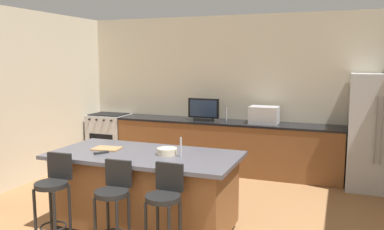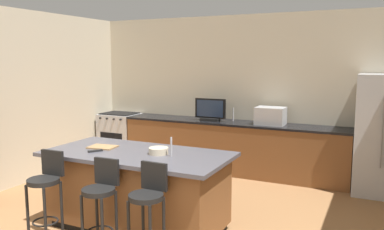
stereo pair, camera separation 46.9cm
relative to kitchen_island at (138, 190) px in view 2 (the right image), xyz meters
The scene contains 16 objects.
wall_back 3.24m from the kitchen_island, 85.90° to the left, with size 6.23×0.12×2.80m, color beige.
wall_left 2.90m from the kitchen_island, 168.51° to the left, with size 0.12×5.50×2.80m, color beige.
counter_back 2.72m from the kitchen_island, 85.98° to the left, with size 4.06×0.62×0.92m.
kitchen_island is the anchor object (origin of this frame).
range_oven 3.50m from the kitchen_island, 129.21° to the left, with size 0.74×0.63×0.94m.
microwave 2.92m from the kitchen_island, 71.99° to the left, with size 0.48×0.36×0.30m, color #B7BABF.
tv_monitor 2.74m from the kitchen_island, 94.26° to the left, with size 0.57×0.16×0.40m.
sink_faucet_back 2.88m from the kitchen_island, 86.28° to the left, with size 0.02×0.02×0.24m, color #B2B2B7.
sink_faucet_island 0.72m from the kitchen_island, ahead, with size 0.02×0.02×0.22m, color #B2B2B7.
bar_stool_left 1.03m from the kitchen_island, 131.69° to the right, with size 0.34×0.34×1.02m.
bar_stool_center 0.69m from the kitchen_island, 90.13° to the right, with size 0.34×0.34×0.98m.
bar_stool_right 0.88m from the kitchen_island, 49.97° to the right, with size 0.34×0.34×1.00m.
fruit_bowl 0.56m from the kitchen_island, ahead, with size 0.23×0.23×0.07m, color beige.
cell_phone 0.74m from the kitchen_island, behind, with size 0.07×0.15×0.01m, color black.
tv_remote 0.68m from the kitchen_island, 157.82° to the right, with size 0.04×0.17×0.02m, color black.
cutting_board 0.70m from the kitchen_island, behind, with size 0.33×0.24×0.02m, color #A87F51.
Camera 2 is at (2.30, -1.78, 2.00)m, focal length 36.86 mm.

